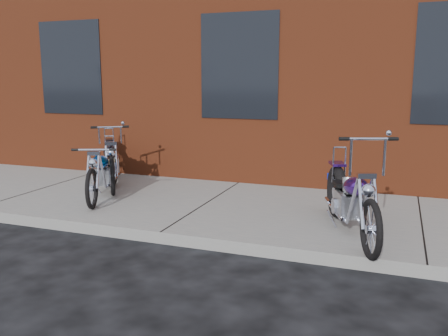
% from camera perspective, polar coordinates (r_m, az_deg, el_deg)
% --- Properties ---
extents(ground, '(120.00, 120.00, 0.00)m').
position_cam_1_polar(ground, '(5.91, -7.65, -9.05)').
color(ground, black).
rests_on(ground, ground).
extents(sidewalk, '(22.00, 3.00, 0.15)m').
position_cam_1_polar(sidewalk, '(7.18, -2.06, -4.76)').
color(sidewalk, slate).
rests_on(sidewalk, ground).
extents(building_brick, '(22.00, 10.00, 8.00)m').
position_cam_1_polar(building_brick, '(13.32, 9.11, 19.22)').
color(building_brick, maroon).
rests_on(building_brick, ground).
extents(chopper_purple, '(0.89, 2.11, 1.24)m').
position_cam_1_polar(chopper_purple, '(5.86, 14.97, -3.89)').
color(chopper_purple, black).
rests_on(chopper_purple, sidewalk).
extents(chopper_blue, '(0.87, 1.93, 0.89)m').
position_cam_1_polar(chopper_blue, '(7.73, -14.32, -0.60)').
color(chopper_blue, black).
rests_on(chopper_blue, sidewalk).
extents(chopper_third, '(1.31, 1.82, 1.09)m').
position_cam_1_polar(chopper_third, '(8.52, -13.44, 0.59)').
color(chopper_third, black).
rests_on(chopper_third, sidewalk).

